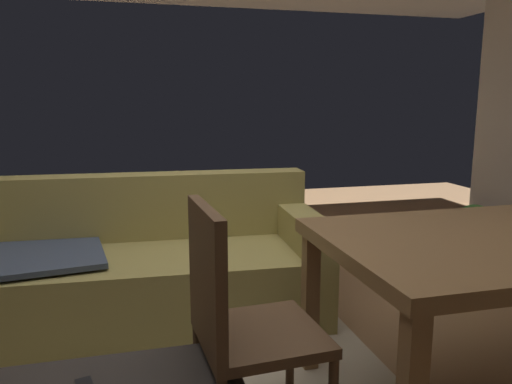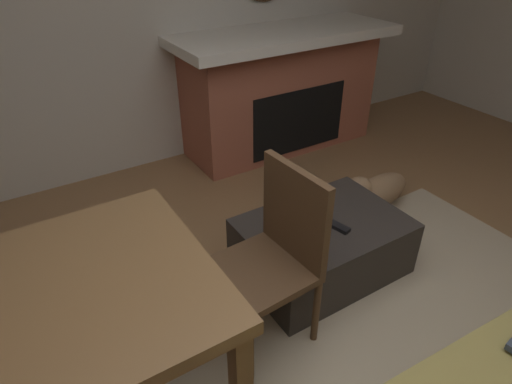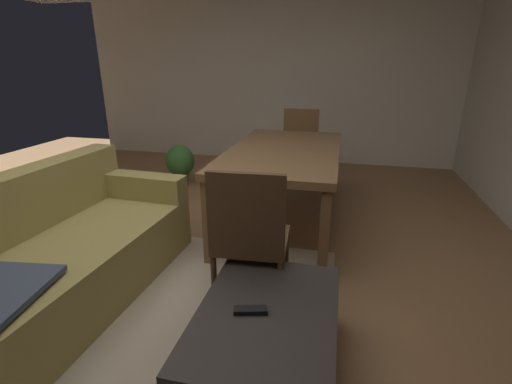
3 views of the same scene
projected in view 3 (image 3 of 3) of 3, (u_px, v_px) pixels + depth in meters
floor at (170, 292)px, 2.49m from camera, size 9.04×9.04×0.00m
wall_right_window_side at (274, 78)px, 5.52m from camera, size 0.12×5.88×2.50m
area_rug at (143, 347)px, 2.00m from camera, size 2.60×2.00×0.01m
couch at (34, 272)px, 2.17m from camera, size 2.25×0.96×0.83m
ottoman_coffee_table at (266, 342)px, 1.79m from camera, size 0.94×0.66×0.36m
tv_remote at (251, 310)px, 1.72m from camera, size 0.09×0.17×0.02m
dining_table at (284, 156)px, 3.32m from camera, size 1.84×0.98×0.74m
dining_chair_west at (250, 233)px, 2.17m from camera, size 0.47×0.47×0.93m
dining_chair_east at (300, 143)px, 4.57m from camera, size 0.46×0.46×0.93m
potted_plant at (180, 163)px, 4.52m from camera, size 0.35×0.35×0.52m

